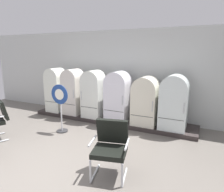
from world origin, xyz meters
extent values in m
cube|color=#6B645D|center=(0.00, 0.00, -0.03)|extent=(12.00, 10.00, 0.05)
cube|color=silver|center=(0.00, 3.66, 1.47)|extent=(11.76, 0.12, 2.94)
cube|color=#47443F|center=(0.00, 3.66, 2.59)|extent=(11.76, 0.07, 0.06)
cube|color=#322A29|center=(0.00, 3.02, 0.06)|extent=(5.44, 0.95, 0.12)
cube|color=white|center=(-2.08, 2.88, 0.75)|extent=(0.58, 0.59, 1.26)
cylinder|color=white|center=(-2.08, 2.88, 1.38)|extent=(0.58, 0.57, 0.58)
cube|color=#383838|center=(-2.08, 2.59, 0.52)|extent=(0.53, 0.01, 0.01)
cylinder|color=silver|center=(-1.85, 2.57, 0.90)|extent=(0.02, 0.02, 0.28)
cube|color=silver|center=(-1.34, 2.90, 0.74)|extent=(0.60, 0.62, 1.24)
cylinder|color=silver|center=(-1.34, 2.90, 1.36)|extent=(0.60, 0.60, 0.60)
cube|color=#383838|center=(-1.34, 2.59, 0.52)|extent=(0.56, 0.01, 0.01)
cylinder|color=silver|center=(-1.10, 2.57, 0.89)|extent=(0.02, 0.02, 0.28)
cube|color=white|center=(-0.53, 2.89, 0.72)|extent=(0.65, 0.61, 1.21)
cylinder|color=white|center=(-0.53, 2.89, 1.33)|extent=(0.65, 0.59, 0.65)
cube|color=#383838|center=(-0.53, 2.59, 0.51)|extent=(0.60, 0.01, 0.01)
cylinder|color=silver|center=(-0.79, 2.57, 0.87)|extent=(0.02, 0.02, 0.28)
cube|color=white|center=(0.33, 2.91, 0.71)|extent=(0.69, 0.64, 1.19)
cylinder|color=white|center=(0.33, 2.91, 1.31)|extent=(0.69, 0.62, 0.69)
cube|color=#383838|center=(0.33, 2.59, 0.50)|extent=(0.64, 0.01, 0.01)
cylinder|color=silver|center=(0.62, 2.57, 0.86)|extent=(0.02, 0.02, 0.28)
cube|color=silver|center=(1.21, 2.93, 0.65)|extent=(0.71, 0.68, 1.07)
cylinder|color=silver|center=(1.21, 2.93, 1.19)|extent=(0.71, 0.67, 0.71)
cube|color=#383838|center=(1.21, 2.59, 0.46)|extent=(0.65, 0.01, 0.01)
cylinder|color=silver|center=(1.50, 2.57, 0.78)|extent=(0.02, 0.02, 0.28)
cube|color=white|center=(2.01, 2.91, 0.69)|extent=(0.72, 0.65, 1.15)
cylinder|color=white|center=(2.01, 2.91, 1.27)|extent=(0.72, 0.64, 0.72)
cube|color=#383838|center=(2.01, 2.59, 0.49)|extent=(0.66, 0.01, 0.01)
cylinder|color=silver|center=(2.31, 2.57, 0.83)|extent=(0.02, 0.02, 0.28)
cube|color=black|center=(-1.96, 0.68, 0.77)|extent=(0.61, 0.42, 0.49)
cylinder|color=silver|center=(1.04, 0.25, 0.02)|extent=(0.17, 0.55, 0.04)
cylinder|color=silver|center=(1.10, 0.00, 0.23)|extent=(0.05, 0.05, 0.42)
cylinder|color=silver|center=(1.58, 0.38, 0.02)|extent=(0.17, 0.55, 0.04)
cylinder|color=silver|center=(1.64, 0.13, 0.23)|extent=(0.05, 0.05, 0.42)
cube|color=black|center=(1.31, 0.31, 0.48)|extent=(0.69, 0.62, 0.09)
cube|color=black|center=(1.25, 0.57, 0.77)|extent=(0.62, 0.30, 0.49)
cylinder|color=silver|center=(1.01, 0.24, 0.67)|extent=(0.14, 0.45, 0.04)
cylinder|color=silver|center=(1.62, 0.39, 0.67)|extent=(0.14, 0.45, 0.04)
cylinder|color=#2D2D30|center=(-0.84, 1.63, 0.01)|extent=(0.32, 0.32, 0.03)
cylinder|color=silver|center=(-0.84, 1.63, 0.56)|extent=(0.04, 0.04, 1.06)
cylinder|color=navy|center=(-0.84, 1.60, 1.09)|extent=(0.55, 0.02, 0.55)
cylinder|color=white|center=(-0.84, 1.59, 1.09)|extent=(0.30, 0.00, 0.30)
camera|label=1|loc=(2.75, -2.61, 2.23)|focal=31.98mm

